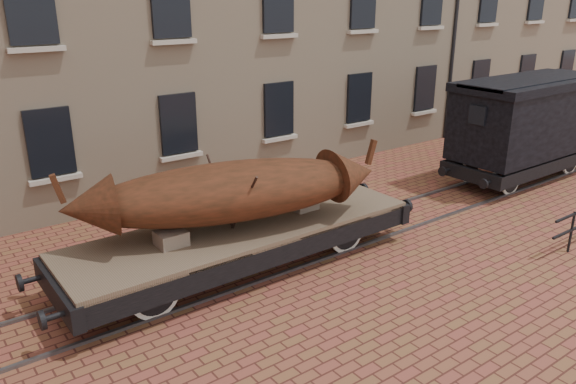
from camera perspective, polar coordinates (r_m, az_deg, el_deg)
ground at (r=14.43m, az=7.43°, el=-3.85°), size 90.00×90.00×0.00m
rail_track at (r=14.41m, az=7.43°, el=-3.74°), size 30.00×1.52×0.06m
flatcar_wagon at (r=12.09m, az=-4.63°, el=-4.30°), size 8.70×2.36×1.31m
iron_boat at (r=11.59m, az=-5.78°, el=0.12°), size 6.72×3.25×1.61m
goods_van at (r=19.28m, az=23.25°, el=7.03°), size 6.24×2.28×3.23m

